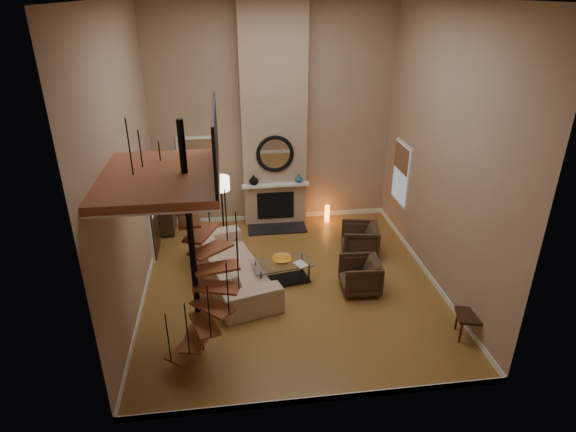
{
  "coord_description": "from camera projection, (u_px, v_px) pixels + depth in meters",
  "views": [
    {
      "loc": [
        -1.17,
        -8.49,
        5.64
      ],
      "look_at": [
        0.0,
        0.4,
        1.4
      ],
      "focal_mm": 30.03,
      "sensor_mm": 36.0,
      "label": 1
    }
  ],
  "objects": [
    {
      "name": "floor_lamp",
      "position": [
        221.0,
        189.0,
        11.23
      ],
      "size": [
        0.4,
        0.4,
        1.71
      ],
      "color": "black",
      "rests_on": "ground"
    },
    {
      "name": "back_wall",
      "position": [
        273.0,
        118.0,
        11.9
      ],
      "size": [
        6.0,
        0.02,
        5.5
      ],
      "primitive_type": "cube",
      "color": "tan",
      "rests_on": "ground"
    },
    {
      "name": "baseboard_right",
      "position": [
        426.0,
        272.0,
        10.49
      ],
      "size": [
        0.02,
        6.5,
        0.12
      ],
      "primitive_type": "cube",
      "color": "white",
      "rests_on": "ground"
    },
    {
      "name": "chimney_breast",
      "position": [
        274.0,
        120.0,
        11.73
      ],
      "size": [
        1.6,
        0.38,
        5.5
      ],
      "primitive_type": "cube",
      "color": "tan",
      "rests_on": "ground"
    },
    {
      "name": "bowl",
      "position": [
        282.0,
        260.0,
        10.09
      ],
      "size": [
        0.41,
        0.41,
        0.1
      ],
      "primitive_type": "imported",
      "color": "gold",
      "rests_on": "coffee_table"
    },
    {
      "name": "front_wall",
      "position": [
        326.0,
        242.0,
        6.07
      ],
      "size": [
        6.0,
        0.02,
        5.5
      ],
      "primitive_type": "cube",
      "color": "tan",
      "rests_on": "ground"
    },
    {
      "name": "loft",
      "position": [
        167.0,
        174.0,
        6.92
      ],
      "size": [
        1.7,
        2.2,
        1.09
      ],
      "color": "#975131",
      "rests_on": "left_wall"
    },
    {
      "name": "spiral_stair",
      "position": [
        194.0,
        259.0,
        7.59
      ],
      "size": [
        1.47,
        1.47,
        4.06
      ],
      "color": "black",
      "rests_on": "ground"
    },
    {
      "name": "baseboard_front",
      "position": [
        320.0,
        399.0,
        7.23
      ],
      "size": [
        6.0,
        0.02,
        0.12
      ],
      "primitive_type": "cube",
      "color": "white",
      "rests_on": "ground"
    },
    {
      "name": "right_wall",
      "position": [
        444.0,
        153.0,
        9.34
      ],
      "size": [
        0.02,
        6.5,
        5.5
      ],
      "primitive_type": "cube",
      "color": "tan",
      "rests_on": "ground"
    },
    {
      "name": "book",
      "position": [
        300.0,
        265.0,
        9.97
      ],
      "size": [
        0.32,
        0.36,
        0.03
      ],
      "primitive_type": "imported",
      "rotation": [
        0.0,
        0.0,
        0.44
      ],
      "color": "gray",
      "rests_on": "coffee_table"
    },
    {
      "name": "mirror_disc",
      "position": [
        275.0,
        154.0,
        11.88
      ],
      "size": [
        0.8,
        0.01,
        0.8
      ],
      "primitive_type": "cylinder",
      "rotation": [
        1.57,
        0.0,
        0.0
      ],
      "color": "white",
      "rests_on": "chimney_breast"
    },
    {
      "name": "coffee_table",
      "position": [
        282.0,
        270.0,
        10.14
      ],
      "size": [
        1.32,
        0.83,
        0.46
      ],
      "color": "silver",
      "rests_on": "ground"
    },
    {
      "name": "window_right",
      "position": [
        401.0,
        173.0,
        11.61
      ],
      "size": [
        0.06,
        1.02,
        1.52
      ],
      "color": "white",
      "rests_on": "right_wall"
    },
    {
      "name": "hearth",
      "position": [
        277.0,
        229.0,
        12.46
      ],
      "size": [
        1.5,
        0.6,
        0.04
      ],
      "primitive_type": "cube",
      "color": "black",
      "rests_on": "ground"
    },
    {
      "name": "baseboard_left",
      "position": [
        145.0,
        292.0,
        9.78
      ],
      "size": [
        0.02,
        6.5,
        0.12
      ],
      "primitive_type": "cube",
      "color": "white",
      "rests_on": "ground"
    },
    {
      "name": "armchair_far",
      "position": [
        363.0,
        275.0,
        9.81
      ],
      "size": [
        0.82,
        0.8,
        0.72
      ],
      "primitive_type": "imported",
      "rotation": [
        0.0,
        0.0,
        -1.62
      ],
      "color": "#402D1D",
      "rests_on": "ground"
    },
    {
      "name": "hutch",
      "position": [
        165.0,
        197.0,
        11.97
      ],
      "size": [
        0.38,
        0.8,
        1.79
      ],
      "primitive_type": "cube",
      "color": "#321E10",
      "rests_on": "ground"
    },
    {
      "name": "left_wall",
      "position": [
        125.0,
        167.0,
        8.63
      ],
      "size": [
        0.02,
        6.5,
        5.5
      ],
      "primitive_type": "cube",
      "color": "tan",
      "rests_on": "ground"
    },
    {
      "name": "vase_left",
      "position": [
        254.0,
        180.0,
        12.07
      ],
      "size": [
        0.24,
        0.24,
        0.25
      ],
      "primitive_type": "imported",
      "color": "black",
      "rests_on": "mantel"
    },
    {
      "name": "firebox",
      "position": [
        276.0,
        205.0,
        12.49
      ],
      "size": [
        0.95,
        0.02,
        0.72
      ],
      "primitive_type": "cube",
      "color": "black",
      "rests_on": "chimney_breast"
    },
    {
      "name": "vase_right",
      "position": [
        299.0,
        178.0,
        12.21
      ],
      "size": [
        0.2,
        0.2,
        0.21
      ],
      "primitive_type": "imported",
      "color": "#1B5F60",
      "rests_on": "mantel"
    },
    {
      "name": "baseboard_back",
      "position": [
        274.0,
        216.0,
        13.04
      ],
      "size": [
        6.0,
        0.02,
        0.12
      ],
      "primitive_type": "cube",
      "color": "white",
      "rests_on": "ground"
    },
    {
      "name": "mirror_frame",
      "position": [
        275.0,
        154.0,
        11.87
      ],
      "size": [
        0.94,
        0.1,
        0.94
      ],
      "primitive_type": "torus",
      "rotation": [
        1.57,
        0.0,
        0.0
      ],
      "color": "black",
      "rests_on": "chimney_breast"
    },
    {
      "name": "mantel",
      "position": [
        276.0,
        185.0,
        12.16
      ],
      "size": [
        1.7,
        0.18,
        0.06
      ],
      "primitive_type": "cube",
      "color": "white",
      "rests_on": "chimney_breast"
    },
    {
      "name": "sofa",
      "position": [
        232.0,
        264.0,
        10.12
      ],
      "size": [
        1.9,
        3.16,
        0.86
      ],
      "primitive_type": "imported",
      "rotation": [
        0.0,
        0.0,
        1.84
      ],
      "color": "tan",
      "rests_on": "ground"
    },
    {
      "name": "ground",
      "position": [
        290.0,
        284.0,
        10.17
      ],
      "size": [
        6.0,
        6.5,
        0.01
      ],
      "primitive_type": "cube",
      "color": "#AB7A37",
      "rests_on": "ground"
    },
    {
      "name": "window_back",
      "position": [
        199.0,
        165.0,
        12.13
      ],
      "size": [
        1.02,
        0.06,
        1.52
      ],
      "color": "white",
      "rests_on": "back_wall"
    },
    {
      "name": "accent_lamp",
      "position": [
        327.0,
        213.0,
        12.76
      ],
      "size": [
        0.13,
        0.13,
        0.45
      ],
      "primitive_type": "cylinder",
      "color": "orange",
      "rests_on": "ground"
    },
    {
      "name": "entry_door",
      "position": [
        152.0,
        211.0,
        10.98
      ],
      "size": [
        0.1,
        1.05,
        2.16
      ],
      "color": "white",
      "rests_on": "ground"
    },
    {
      "name": "armchair_near",
      "position": [
        363.0,
        240.0,
        11.18
      ],
      "size": [
        0.97,
        0.95,
        0.76
      ],
      "primitive_type": "imported",
      "rotation": [
        0.0,
        0.0,
        -1.75
      ],
      "color": "#402D1D",
      "rests_on": "ground"
    },
    {
      "name": "side_chair",
      "position": [
        477.0,
        312.0,
        8.4
      ],
      "size": [
        0.6,
        0.6,
        1.01
      ],
      "color": "#321E10",
      "rests_on": "ground"
    }
  ]
}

